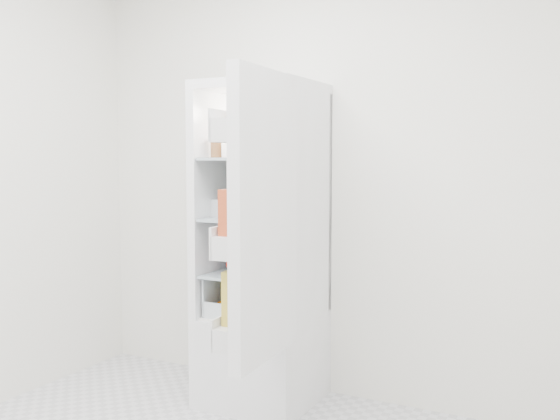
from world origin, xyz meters
The scene contains 20 objects.
room_walls centered at (0.00, 0.00, 1.59)m, with size 3.02×3.02×2.61m.
refrigerator centered at (-0.20, 1.25, 0.67)m, with size 0.60×0.60×1.80m.
shelf_low centered at (-0.20, 1.19, 0.74)m, with size 0.49×0.53×0.01m, color #9DAFB8.
shelf_mid centered at (-0.20, 1.19, 1.05)m, with size 0.49×0.53×0.01m, color #9DAFB8.
shelf_top centered at (-0.20, 1.19, 1.38)m, with size 0.49×0.53×0.01m, color #9DAFB8.
crisper_left centered at (-0.32, 1.19, 0.61)m, with size 0.23×0.46×0.22m, color silver, non-canonical shape.
crisper_right centered at (-0.08, 1.19, 0.61)m, with size 0.23×0.46×0.22m, color silver, non-canonical shape.
condiment_jars centered at (-0.21, 1.13, 1.43)m, with size 0.46×0.34×0.08m.
squeeze_bottle centered at (0.01, 1.19, 1.47)m, with size 0.05×0.05×0.17m, color white.
tub_white centered at (-0.37, 1.14, 1.11)m, with size 0.15×0.15×0.10m, color silver.
tub_cream centered at (-0.25, 1.10, 1.09)m, with size 0.11×0.11×0.06m, color beige.
tin_red centered at (-0.01, 1.15, 1.09)m, with size 0.09×0.09×0.06m, color red.
tub_green centered at (-0.04, 1.32, 1.10)m, with size 0.11×0.15×0.09m, color #42924F.
red_cabbage centered at (-0.05, 1.24, 0.84)m, with size 0.18×0.18×0.18m, color #4D1C53.
bell_pepper centered at (-0.33, 1.11, 0.79)m, with size 0.09×0.09×0.09m, color red.
mushroom_bowl centered at (-0.32, 1.25, 0.79)m, with size 0.17×0.17×0.08m, color #7D99BA.
salad_bag centered at (-0.02, 0.98, 0.81)m, with size 0.12×0.12×0.12m, color #BAD39E.
citrus_pile centered at (-0.32, 1.17, 0.58)m, with size 0.20×0.31×0.16m.
veg_pile centered at (-0.07, 1.18, 0.56)m, with size 0.16×0.30×0.10m.
fridge_door centered at (0.12, 0.61, 1.09)m, with size 0.20×0.60×1.30m.
Camera 1 is at (1.49, -1.83, 1.38)m, focal length 40.00 mm.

